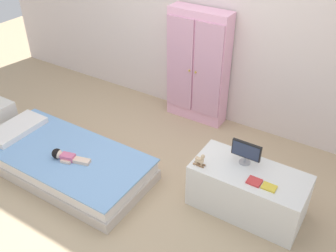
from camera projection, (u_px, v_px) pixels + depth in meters
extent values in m
cube|color=tan|center=(132.00, 185.00, 3.72)|extent=(10.00, 10.00, 0.02)
cube|color=silver|center=(214.00, 5.00, 4.06)|extent=(6.40, 0.05, 2.70)
cube|color=beige|center=(66.00, 167.00, 3.85)|extent=(1.75, 0.83, 0.11)
cube|color=silver|center=(64.00, 158.00, 3.78)|extent=(1.71, 0.79, 0.12)
cube|color=#7AA8DB|center=(63.00, 152.00, 3.75)|extent=(1.74, 0.82, 0.02)
cube|color=white|center=(16.00, 128.00, 4.02)|extent=(0.32, 0.59, 0.06)
cube|color=#D6668E|center=(68.00, 157.00, 3.62)|extent=(0.15, 0.11, 0.06)
cube|color=beige|center=(83.00, 160.00, 3.61)|extent=(0.16, 0.08, 0.04)
cube|color=beige|center=(81.00, 162.00, 3.58)|extent=(0.16, 0.08, 0.04)
cube|color=beige|center=(71.00, 155.00, 3.68)|extent=(0.10, 0.05, 0.03)
cube|color=beige|center=(65.00, 162.00, 3.59)|extent=(0.10, 0.05, 0.03)
sphere|color=beige|center=(58.00, 154.00, 3.64)|extent=(0.09, 0.09, 0.09)
sphere|color=black|center=(57.00, 154.00, 3.64)|extent=(0.10, 0.10, 0.10)
cube|color=#EFADCC|center=(198.00, 67.00, 4.37)|extent=(0.71, 0.22, 1.34)
cube|color=#D298B3|center=(180.00, 65.00, 4.34)|extent=(0.33, 0.02, 1.10)
cube|color=#D298B3|center=(207.00, 72.00, 4.18)|extent=(0.33, 0.02, 1.10)
sphere|color=gold|center=(189.00, 71.00, 4.28)|extent=(0.02, 0.02, 0.02)
sphere|color=gold|center=(195.00, 72.00, 4.25)|extent=(0.02, 0.02, 0.02)
cube|color=silver|center=(248.00, 191.00, 3.34)|extent=(0.98, 0.48, 0.44)
cylinder|color=#99999E|center=(245.00, 162.00, 3.31)|extent=(0.10, 0.10, 0.01)
cylinder|color=#99999E|center=(245.00, 159.00, 3.29)|extent=(0.02, 0.02, 0.05)
cube|color=black|center=(246.00, 150.00, 3.23)|extent=(0.26, 0.02, 0.15)
cube|color=#28334C|center=(246.00, 151.00, 3.22)|extent=(0.24, 0.01, 0.13)
cube|color=#8E6642|center=(200.00, 163.00, 3.29)|extent=(0.10, 0.01, 0.01)
cube|color=#8E6642|center=(198.00, 165.00, 3.27)|extent=(0.10, 0.01, 0.01)
cube|color=#D1B289|center=(199.00, 160.00, 3.25)|extent=(0.07, 0.03, 0.04)
cylinder|color=#D1B289|center=(202.00, 163.00, 3.27)|extent=(0.01, 0.01, 0.02)
cylinder|color=#D1B289|center=(201.00, 164.00, 3.25)|extent=(0.01, 0.01, 0.02)
cylinder|color=#D1B289|center=(197.00, 161.00, 3.29)|extent=(0.01, 0.01, 0.02)
cylinder|color=#D1B289|center=(196.00, 163.00, 3.27)|extent=(0.01, 0.01, 0.02)
cylinder|color=#D1B289|center=(203.00, 158.00, 3.22)|extent=(0.02, 0.02, 0.02)
sphere|color=#D1B289|center=(203.00, 156.00, 3.21)|extent=(0.04, 0.04, 0.04)
cube|color=#CC3838|center=(254.00, 181.00, 3.10)|extent=(0.11, 0.10, 0.01)
cube|color=gold|center=(269.00, 187.00, 3.05)|extent=(0.11, 0.09, 0.02)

